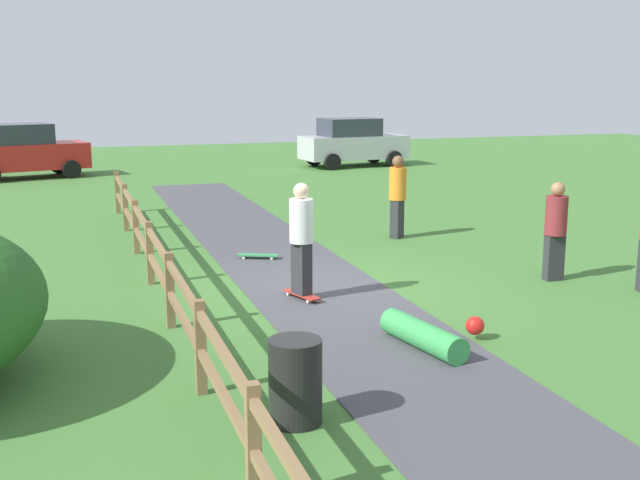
% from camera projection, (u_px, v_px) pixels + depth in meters
% --- Properties ---
extents(ground_plane, '(60.00, 60.00, 0.00)m').
position_uv_depth(ground_plane, '(316.00, 290.00, 13.46)').
color(ground_plane, '#427533').
extents(asphalt_path, '(2.40, 28.00, 0.02)m').
position_uv_depth(asphalt_path, '(316.00, 290.00, 13.46)').
color(asphalt_path, '#47474C').
rests_on(asphalt_path, ground_plane).
extents(wooden_fence, '(0.12, 18.12, 1.10)m').
position_uv_depth(wooden_fence, '(159.00, 263.00, 12.54)').
color(wooden_fence, olive).
rests_on(wooden_fence, ground_plane).
extents(trash_bin, '(0.56, 0.56, 0.90)m').
position_uv_depth(trash_bin, '(295.00, 381.00, 8.24)').
color(trash_bin, black).
rests_on(trash_bin, ground_plane).
extents(skater_riding, '(0.48, 0.82, 1.88)m').
position_uv_depth(skater_riding, '(301.00, 235.00, 12.67)').
color(skater_riding, '#B23326').
rests_on(skater_riding, asphalt_path).
extents(skater_fallen, '(1.31, 1.55, 0.36)m').
position_uv_depth(skater_fallen, '(427.00, 335.00, 10.51)').
color(skater_fallen, green).
rests_on(skater_fallen, asphalt_path).
extents(skateboard_loose, '(0.81, 0.51, 0.08)m').
position_uv_depth(skateboard_loose, '(258.00, 255.00, 15.70)').
color(skateboard_loose, '#338C4C').
rests_on(skateboard_loose, asphalt_path).
extents(bystander_orange, '(0.54, 0.54, 1.84)m').
position_uv_depth(bystander_orange, '(398.00, 193.00, 17.63)').
color(bystander_orange, '#2D2D33').
rests_on(bystander_orange, ground_plane).
extents(bystander_maroon, '(0.40, 0.40, 1.75)m').
position_uv_depth(bystander_maroon, '(556.00, 227.00, 13.95)').
color(bystander_maroon, '#2D2D33').
rests_on(bystander_maroon, ground_plane).
extents(parked_car_red, '(4.49, 2.76, 1.92)m').
position_uv_depth(parked_car_red, '(23.00, 151.00, 28.09)').
color(parked_car_red, red).
rests_on(parked_car_red, ground_plane).
extents(parked_car_silver, '(4.35, 2.32, 1.92)m').
position_uv_depth(parked_car_silver, '(353.00, 142.00, 31.85)').
color(parked_car_silver, '#B7B7BC').
rests_on(parked_car_silver, ground_plane).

